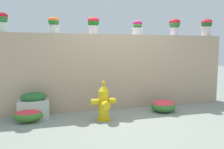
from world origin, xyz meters
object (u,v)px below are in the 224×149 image
object	(u,v)px
potted_plant_1	(54,24)
potted_plant_2	(93,23)
potted_plant_0	(1,19)
planter_box	(34,106)
potted_plant_5	(207,25)
flower_bush_right	(29,114)
flower_bush_left	(163,105)
fire_hydrant	(104,103)
potted_plant_4	(175,25)
potted_plant_3	(137,27)

from	to	relation	value
potted_plant_1	potted_plant_2	xyz separation A→B (m)	(0.85, 0.04, 0.04)
potted_plant_0	planter_box	distance (m)	1.84
potted_plant_5	flower_bush_right	size ratio (longest dim) A/B	0.82
potted_plant_5	flower_bush_left	world-z (taller)	potted_plant_5
planter_box	potted_plant_5	bearing A→B (deg)	5.97
flower_bush_right	potted_plant_0	bearing A→B (deg)	133.07
potted_plant_0	fire_hydrant	xyz separation A→B (m)	(1.88, -0.86, -1.61)
potted_plant_4	flower_bush_right	bearing A→B (deg)	-171.56
flower_bush_right	planter_box	xyz separation A→B (m)	(0.09, 0.08, 0.12)
potted_plant_5	flower_bush_left	distance (m)	2.45
flower_bush_left	planter_box	distance (m)	2.70
potted_plant_1	potted_plant_2	distance (m)	0.85
potted_plant_2	potted_plant_3	bearing A→B (deg)	0.50
potted_plant_2	flower_bush_right	distance (m)	2.31
potted_plant_2	planter_box	world-z (taller)	potted_plant_2
potted_plant_4	potted_plant_2	bearing A→B (deg)	179.00
flower_bush_left	potted_plant_1	bearing A→B (deg)	165.08
potted_plant_3	potted_plant_4	world-z (taller)	potted_plant_4
potted_plant_3	fire_hydrant	distance (m)	2.04
flower_bush_right	planter_box	bearing A→B (deg)	43.89
potted_plant_1	fire_hydrant	world-z (taller)	potted_plant_1
flower_bush_right	planter_box	size ratio (longest dim) A/B	0.94
fire_hydrant	flower_bush_right	world-z (taller)	fire_hydrant
potted_plant_3	flower_bush_left	bearing A→B (deg)	-60.44
potted_plant_1	potted_plant_5	xyz separation A→B (m)	(3.77, 0.03, 0.07)
potted_plant_3	flower_bush_left	distance (m)	1.89
fire_hydrant	potted_plant_0	bearing A→B (deg)	155.39
potted_plant_5	fire_hydrant	bearing A→B (deg)	-163.72
potted_plant_4	flower_bush_left	size ratio (longest dim) A/B	0.76
potted_plant_1	flower_bush_left	world-z (taller)	potted_plant_1
potted_plant_1	potted_plant_4	bearing A→B (deg)	0.04
potted_plant_0	flower_bush_left	world-z (taller)	potted_plant_0
potted_plant_0	potted_plant_3	xyz separation A→B (m)	(2.91, 0.01, -0.07)
potted_plant_2	planter_box	xyz separation A→B (m)	(-1.28, -0.45, -1.67)
potted_plant_3	potted_plant_5	world-z (taller)	potted_plant_5
flower_bush_left	planter_box	size ratio (longest dim) A/B	0.93
flower_bush_left	potted_plant_3	bearing A→B (deg)	119.56
potted_plant_1	flower_bush_right	xyz separation A→B (m)	(-0.52, -0.50, -1.75)
potted_plant_4	fire_hydrant	distance (m)	2.68
potted_plant_2	potted_plant_5	world-z (taller)	potted_plant_5
potted_plant_2	fire_hydrant	xyz separation A→B (m)	(0.02, -0.86, -1.59)
potted_plant_3	fire_hydrant	bearing A→B (deg)	-139.77
potted_plant_1	potted_plant_3	distance (m)	1.89
fire_hydrant	potted_plant_5	bearing A→B (deg)	16.28
potted_plant_3	planter_box	size ratio (longest dim) A/B	0.58
potted_plant_3	potted_plant_5	distance (m)	1.88
potted_plant_3	potted_plant_5	size ratio (longest dim) A/B	0.75
potted_plant_4	potted_plant_5	distance (m)	0.93
potted_plant_0	flower_bush_left	bearing A→B (deg)	-11.06
potted_plant_1	potted_plant_5	distance (m)	3.77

